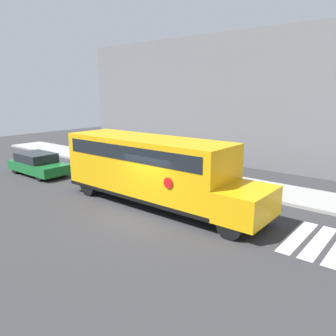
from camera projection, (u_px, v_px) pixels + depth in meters
name	position (u px, v px, depth m)	size (l,w,h in m)	color
ground_plane	(145.00, 216.00, 13.69)	(60.00, 60.00, 0.00)	#333335
sidewalk_strip	(223.00, 182.00, 18.58)	(44.00, 3.00, 0.15)	#9E9E99
building_backdrop	(273.00, 100.00, 22.49)	(32.00, 4.00, 8.97)	slate
school_bus	(152.00, 167.00, 14.82)	(10.05, 2.57, 3.05)	#EAA80F
parked_car	(38.00, 164.00, 20.42)	(4.31, 1.86, 1.35)	#196B2D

